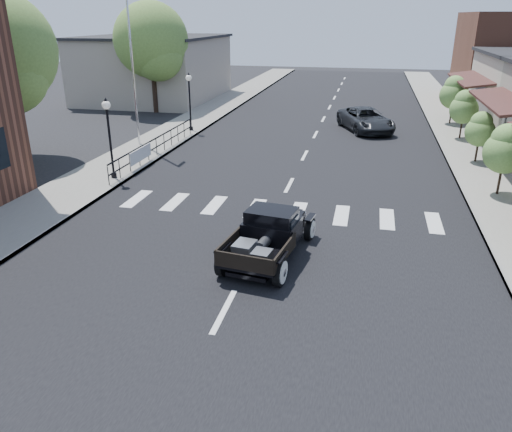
# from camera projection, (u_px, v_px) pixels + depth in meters

# --- Properties ---
(ground) EXTENTS (120.00, 120.00, 0.00)m
(ground) POSITION_uv_depth(u_px,v_px,m) (252.00, 258.00, 14.90)
(ground) COLOR black
(ground) RESTS_ON ground
(road) EXTENTS (14.00, 80.00, 0.02)m
(road) POSITION_uv_depth(u_px,v_px,m) (311.00, 142.00, 28.48)
(road) COLOR black
(road) RESTS_ON ground
(road_markings) EXTENTS (12.00, 60.00, 0.06)m
(road_markings) POSITION_uv_depth(u_px,v_px,m) (299.00, 166.00, 23.95)
(road_markings) COLOR silver
(road_markings) RESTS_ON ground
(sidewalk_left) EXTENTS (3.00, 80.00, 0.15)m
(sidewalk_left) POSITION_uv_depth(u_px,v_px,m) (172.00, 134.00, 30.18)
(sidewalk_left) COLOR gray
(sidewalk_left) RESTS_ON ground
(sidewalk_right) EXTENTS (3.00, 80.00, 0.15)m
(sidewalk_right) POSITION_uv_depth(u_px,v_px,m) (470.00, 149.00, 26.72)
(sidewalk_right) COLOR gray
(sidewalk_right) RESTS_ON ground
(low_building_left) EXTENTS (10.00, 12.00, 5.00)m
(low_building_left) POSITION_uv_depth(u_px,v_px,m) (155.00, 69.00, 42.37)
(low_building_left) COLOR gray
(low_building_left) RESTS_ON ground
(railing) EXTENTS (0.08, 10.00, 1.00)m
(railing) POSITION_uv_depth(u_px,v_px,m) (156.00, 145.00, 25.20)
(railing) COLOR black
(railing) RESTS_ON sidewalk_left
(banner) EXTENTS (0.04, 2.20, 0.60)m
(banner) POSITION_uv_depth(u_px,v_px,m) (141.00, 159.00, 23.45)
(banner) COLOR silver
(banner) RESTS_ON sidewalk_left
(lamp_post_b) EXTENTS (0.36, 0.36, 3.44)m
(lamp_post_b) POSITION_uv_depth(u_px,v_px,m) (110.00, 139.00, 21.19)
(lamp_post_b) COLOR black
(lamp_post_b) RESTS_ON sidewalk_left
(lamp_post_c) EXTENTS (0.36, 0.36, 3.44)m
(lamp_post_c) POSITION_uv_depth(u_px,v_px,m) (190.00, 102.00, 30.24)
(lamp_post_c) COLOR black
(lamp_post_c) RESTS_ON sidewalk_left
(flagpole) EXTENTS (0.12, 0.12, 11.63)m
(flagpole) POSITION_uv_depth(u_px,v_px,m) (129.00, 32.00, 25.41)
(flagpole) COLOR silver
(flagpole) RESTS_ON sidewalk_left
(big_tree_near) EXTENTS (5.43, 5.43, 7.97)m
(big_tree_near) POSITION_uv_depth(u_px,v_px,m) (1.00, 78.00, 23.51)
(big_tree_near) COLOR #557733
(big_tree_near) RESTS_ON ground
(big_tree_far) EXTENTS (5.29, 5.29, 7.77)m
(big_tree_far) POSITION_uv_depth(u_px,v_px,m) (152.00, 58.00, 35.91)
(big_tree_far) COLOR #557733
(big_tree_far) RESTS_ON ground
(small_tree_b) EXTENTS (1.62, 1.62, 2.69)m
(small_tree_b) POSITION_uv_depth(u_px,v_px,m) (503.00, 161.00, 19.32)
(small_tree_b) COLOR #5C883E
(small_tree_b) RESTS_ON sidewalk_right
(small_tree_c) EXTENTS (1.39, 1.39, 2.32)m
(small_tree_c) POSITION_uv_depth(u_px,v_px,m) (479.00, 138.00, 23.81)
(small_tree_c) COLOR #5C883E
(small_tree_c) RESTS_ON sidewalk_right
(small_tree_d) EXTENTS (1.58, 1.58, 2.64)m
(small_tree_d) POSITION_uv_depth(u_px,v_px,m) (463.00, 115.00, 28.34)
(small_tree_d) COLOR #5C883E
(small_tree_d) RESTS_ON sidewalk_right
(small_tree_e) EXTENTS (1.76, 1.76, 2.94)m
(small_tree_e) POSITION_uv_depth(u_px,v_px,m) (453.00, 101.00, 32.27)
(small_tree_e) COLOR #5C883E
(small_tree_e) RESTS_ON sidewalk_right
(hotrod_pickup) EXTENTS (2.61, 4.56, 1.50)m
(hotrod_pickup) POSITION_uv_depth(u_px,v_px,m) (269.00, 234.00, 14.68)
(hotrod_pickup) COLOR black
(hotrod_pickup) RESTS_ON ground
(second_car) EXTENTS (4.09, 5.55, 1.40)m
(second_car) POSITION_uv_depth(u_px,v_px,m) (366.00, 120.00, 31.05)
(second_car) COLOR black
(second_car) RESTS_ON ground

